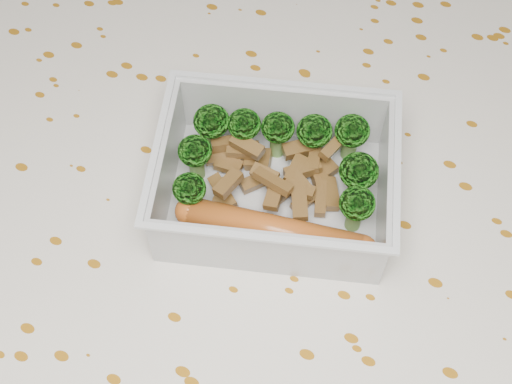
% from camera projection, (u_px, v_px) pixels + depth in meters
% --- Properties ---
extents(dining_table, '(1.40, 0.90, 0.75)m').
position_uv_depth(dining_table, '(246.00, 261.00, 0.57)').
color(dining_table, brown).
rests_on(dining_table, ground).
extents(tablecloth, '(1.46, 0.96, 0.19)m').
position_uv_depth(tablecloth, '(245.00, 232.00, 0.53)').
color(tablecloth, silver).
rests_on(tablecloth, dining_table).
extents(lunch_container, '(0.19, 0.16, 0.06)m').
position_uv_depth(lunch_container, '(275.00, 185.00, 0.48)').
color(lunch_container, silver).
rests_on(lunch_container, tablecloth).
extents(broccoli_florets, '(0.14, 0.11, 0.04)m').
position_uv_depth(broccoli_florets, '(282.00, 151.00, 0.48)').
color(broccoli_florets, '#608C3F').
rests_on(broccoli_florets, lunch_container).
extents(meat_pile, '(0.10, 0.08, 0.03)m').
position_uv_depth(meat_pile, '(276.00, 173.00, 0.49)').
color(meat_pile, brown).
rests_on(meat_pile, lunch_container).
extents(sausage, '(0.13, 0.04, 0.02)m').
position_uv_depth(sausage, '(275.00, 230.00, 0.47)').
color(sausage, '#AF531C').
rests_on(sausage, lunch_container).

